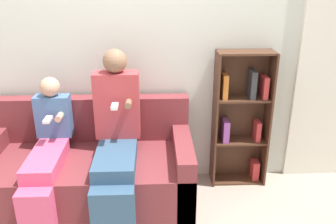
# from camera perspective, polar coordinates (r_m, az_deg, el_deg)

# --- Properties ---
(back_wall) EXTENTS (10.00, 0.06, 2.55)m
(back_wall) POSITION_cam_1_polar(r_m,az_deg,el_deg) (3.13, -6.53, 10.50)
(back_wall) COLOR silver
(back_wall) RESTS_ON ground_plane
(couch) EXTENTS (1.71, 0.84, 0.86)m
(couch) POSITION_cam_1_polar(r_m,az_deg,el_deg) (3.10, -12.60, -9.66)
(couch) COLOR maroon
(couch) RESTS_ON ground_plane
(adult_seated) EXTENTS (0.37, 0.81, 1.31)m
(adult_seated) POSITION_cam_1_polar(r_m,az_deg,el_deg) (2.81, -8.37, -4.00)
(adult_seated) COLOR #335170
(adult_seated) RESTS_ON ground_plane
(child_seated) EXTENTS (0.28, 0.82, 1.09)m
(child_seated) POSITION_cam_1_polar(r_m,az_deg,el_deg) (2.92, -18.91, -6.65)
(child_seated) COLOR #DB4C75
(child_seated) RESTS_ON ground_plane
(bookshelf) EXTENTS (0.49, 0.23, 1.25)m
(bookshelf) POSITION_cam_1_polar(r_m,az_deg,el_deg) (3.29, 11.66, -0.90)
(bookshelf) COLOR #4C2D1E
(bookshelf) RESTS_ON ground_plane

